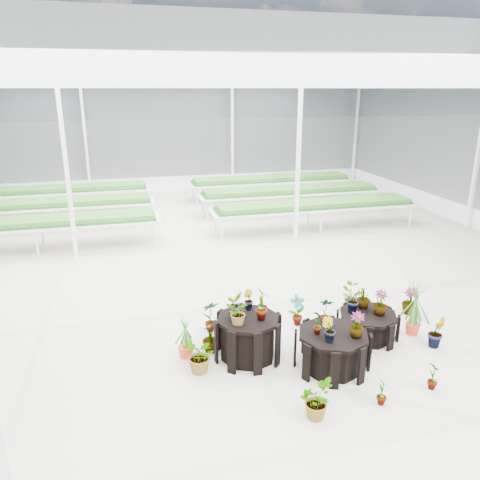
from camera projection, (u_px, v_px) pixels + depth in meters
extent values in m
plane|color=gray|center=(223.00, 315.00, 9.09)|extent=(24.00, 24.00, 0.00)
cylinder|color=black|center=(248.00, 338.00, 7.56)|extent=(1.08, 1.08, 0.72)
cylinder|color=black|center=(332.00, 350.00, 7.30)|extent=(1.48, 1.48, 0.60)
cylinder|color=black|center=(367.00, 325.00, 8.20)|extent=(1.32, 1.32, 0.47)
imported|color=#2F6321|center=(235.00, 304.00, 7.40)|extent=(0.29, 0.26, 0.45)
imported|color=#2F6321|center=(262.00, 303.00, 7.28)|extent=(0.23, 0.33, 0.59)
imported|color=#2F6321|center=(248.00, 300.00, 7.68)|extent=(0.20, 0.22, 0.33)
imported|color=#2F6321|center=(237.00, 313.00, 7.17)|extent=(0.43, 0.40, 0.40)
imported|color=#2F6321|center=(318.00, 322.00, 7.12)|extent=(0.23, 0.25, 0.40)
imported|color=#2F6321|center=(357.00, 325.00, 7.03)|extent=(0.28, 0.28, 0.40)
imported|color=#2F6321|center=(326.00, 311.00, 7.43)|extent=(0.29, 0.25, 0.46)
imported|color=#2F6321|center=(329.00, 330.00, 6.91)|extent=(0.27, 0.27, 0.38)
imported|color=#2F6321|center=(354.00, 300.00, 8.11)|extent=(0.32, 0.29, 0.47)
imported|color=#2F6321|center=(380.00, 303.00, 8.02)|extent=(0.25, 0.25, 0.44)
imported|color=#2F6321|center=(364.00, 297.00, 8.28)|extent=(0.32, 0.32, 0.42)
imported|color=#2F6321|center=(201.00, 356.00, 7.17)|extent=(0.61, 0.65, 0.58)
imported|color=#2F6321|center=(210.00, 338.00, 7.77)|extent=(0.34, 0.34, 0.50)
imported|color=#2F6321|center=(315.00, 400.00, 6.20)|extent=(0.58, 0.61, 0.52)
imported|color=#2F6321|center=(383.00, 391.00, 6.45)|extent=(0.16, 0.24, 0.44)
imported|color=#2F6321|center=(434.00, 376.00, 6.78)|extent=(0.19, 0.26, 0.45)
imported|color=#2F6321|center=(436.00, 332.00, 7.91)|extent=(0.38, 0.36, 0.55)
imported|color=#2F6321|center=(410.00, 301.00, 9.07)|extent=(0.41, 0.41, 0.53)
imported|color=#2F6321|center=(351.00, 298.00, 9.22)|extent=(0.60, 0.63, 0.53)
imported|color=#2F6321|center=(297.00, 310.00, 8.61)|extent=(0.35, 0.27, 0.60)
imported|color=#2F6321|center=(211.00, 316.00, 8.40)|extent=(0.36, 0.27, 0.61)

